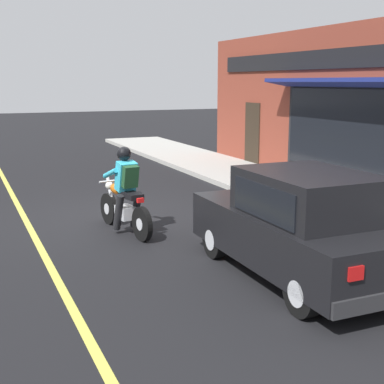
{
  "coord_description": "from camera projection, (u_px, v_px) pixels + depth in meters",
  "views": [
    {
      "loc": [
        -2.94,
        -10.58,
        2.78
      ],
      "look_at": [
        0.61,
        -2.5,
        0.95
      ],
      "focal_mm": 50.0,
      "sensor_mm": 36.0,
      "label": 1
    }
  ],
  "objects": [
    {
      "name": "lane_stripe",
      "position": [
        13.0,
        196.0,
        13.19
      ],
      "size": [
        0.12,
        19.8,
        0.01
      ],
      "primitive_type": "cube",
      "color": "#D1C64C",
      "rests_on": "ground"
    },
    {
      "name": "motorcycle_with_rider",
      "position": [
        125.0,
        197.0,
        9.91
      ],
      "size": [
        0.67,
        2.01,
        1.62
      ],
      "color": "black",
      "rests_on": "ground"
    },
    {
      "name": "sidewalk_curb",
      "position": [
        244.0,
        175.0,
        15.74
      ],
      "size": [
        2.6,
        22.0,
        0.14
      ],
      "primitive_type": "cube",
      "color": "#ADAAA3",
      "rests_on": "ground"
    },
    {
      "name": "storefront_building",
      "position": [
        321.0,
        107.0,
        14.59
      ],
      "size": [
        1.25,
        11.75,
        4.2
      ],
      "color": "brown",
      "rests_on": "ground"
    },
    {
      "name": "ground_plane",
      "position": [
        117.0,
        217.0,
        11.21
      ],
      "size": [
        80.0,
        80.0,
        0.0
      ],
      "primitive_type": "plane",
      "color": "black"
    },
    {
      "name": "car_hatchback",
      "position": [
        300.0,
        226.0,
        7.59
      ],
      "size": [
        1.67,
        3.79,
        1.57
      ],
      "color": "black",
      "rests_on": "ground"
    }
  ]
}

